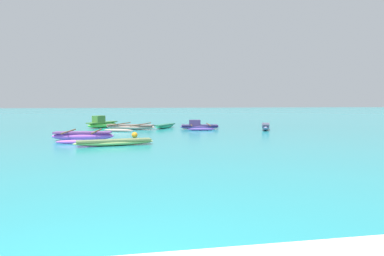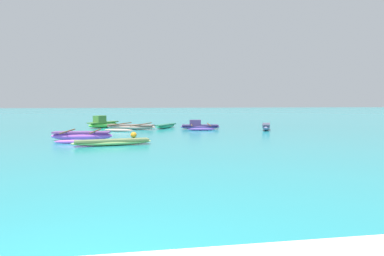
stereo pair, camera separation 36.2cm
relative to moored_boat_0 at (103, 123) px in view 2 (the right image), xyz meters
name	(u,v)px [view 2 (the right image)]	position (x,y,z in m)	size (l,w,h in m)	color
moored_boat_0	(103,123)	(0.00, 0.00, 0.00)	(2.50, 2.97, 0.98)	#61C747
moored_boat_1	(131,127)	(2.25, -2.10, -0.14)	(3.84, 4.75, 0.43)	#CDA193
moored_boat_2	(266,127)	(11.99, -4.56, -0.08)	(1.43, 2.42, 0.48)	slate
moored_boat_3	(166,126)	(4.95, -1.27, -0.17)	(2.04, 2.87, 0.31)	#29AF7B
moored_boat_4	(112,142)	(1.48, -11.64, -0.18)	(3.81, 1.31, 0.28)	#A6C96E
moored_boat_5	(82,136)	(-0.25, -9.24, -0.09)	(3.27, 3.19, 0.54)	#B957D8
moored_boat_6	(199,126)	(7.40, -2.61, -0.12)	(3.08, 3.55, 0.69)	#573D95
mooring_buoy_0	(134,135)	(2.47, -8.35, -0.18)	(0.34, 0.34, 0.34)	orange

